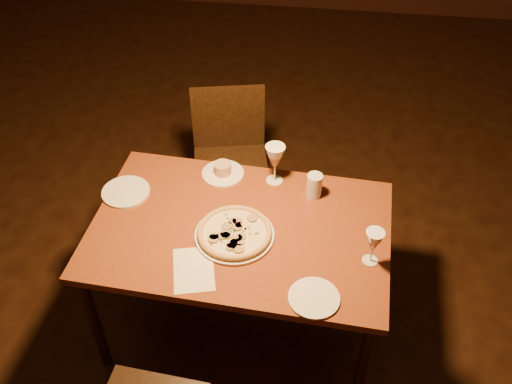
# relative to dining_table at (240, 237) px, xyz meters

# --- Properties ---
(floor) EXTENTS (7.00, 7.00, 0.00)m
(floor) POSITION_rel_dining_table_xyz_m (-0.22, 0.21, -0.62)
(floor) COLOR #331D11
(floor) RESTS_ON ground
(dining_table) EXTENTS (1.32, 0.89, 0.68)m
(dining_table) POSITION_rel_dining_table_xyz_m (0.00, 0.00, 0.00)
(dining_table) COLOR brown
(dining_table) RESTS_ON floor
(chair_far) EXTENTS (0.48, 0.48, 0.83)m
(chair_far) POSITION_rel_dining_table_xyz_m (-0.18, 0.75, -0.16)
(chair_far) COLOR black
(chair_far) RESTS_ON floor
(pizza_plate) EXTENTS (0.34, 0.34, 0.04)m
(pizza_plate) POSITION_rel_dining_table_xyz_m (-0.01, -0.05, 0.08)
(pizza_plate) COLOR silver
(pizza_plate) RESTS_ON dining_table
(ramekin_saucer) EXTENTS (0.20, 0.20, 0.06)m
(ramekin_saucer) POSITION_rel_dining_table_xyz_m (-0.13, 0.33, 0.08)
(ramekin_saucer) COLOR silver
(ramekin_saucer) RESTS_ON dining_table
(wine_glass_far) EXTENTS (0.09, 0.09, 0.20)m
(wine_glass_far) POSITION_rel_dining_table_xyz_m (0.11, 0.32, 0.16)
(wine_glass_far) COLOR #A25B43
(wine_glass_far) RESTS_ON dining_table
(wine_glass_right) EXTENTS (0.08, 0.08, 0.17)m
(wine_glass_right) POSITION_rel_dining_table_xyz_m (0.55, -0.12, 0.14)
(wine_glass_right) COLOR #A25B43
(wine_glass_right) RESTS_ON dining_table
(water_tumbler) EXTENTS (0.07, 0.07, 0.12)m
(water_tumbler) POSITION_rel_dining_table_xyz_m (0.30, 0.24, 0.12)
(water_tumbler) COLOR silver
(water_tumbler) RESTS_ON dining_table
(side_plate_left) EXTENTS (0.22, 0.22, 0.01)m
(side_plate_left) POSITION_rel_dining_table_xyz_m (-0.55, 0.15, 0.07)
(side_plate_left) COLOR silver
(side_plate_left) RESTS_ON dining_table
(side_plate_near) EXTENTS (0.20, 0.20, 0.01)m
(side_plate_near) POSITION_rel_dining_table_xyz_m (0.34, -0.34, 0.07)
(side_plate_near) COLOR silver
(side_plate_near) RESTS_ON dining_table
(menu_card) EXTENTS (0.21, 0.27, 0.00)m
(menu_card) POSITION_rel_dining_table_xyz_m (-0.15, -0.26, 0.06)
(menu_card) COLOR beige
(menu_card) RESTS_ON dining_table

